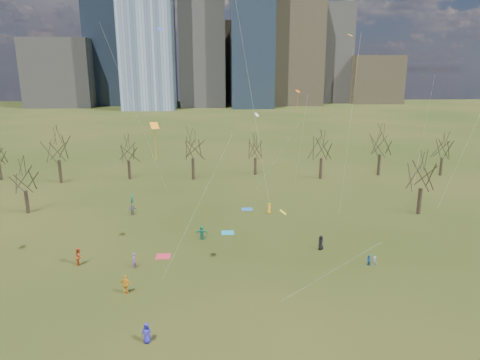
{
  "coord_description": "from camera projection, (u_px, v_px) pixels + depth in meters",
  "views": [
    {
      "loc": [
        -3.25,
        -38.34,
        20.09
      ],
      "look_at": [
        0.0,
        12.0,
        7.0
      ],
      "focal_mm": 32.0,
      "sensor_mm": 36.0,
      "label": 1
    }
  ],
  "objects": [
    {
      "name": "person_4",
      "position": [
        126.0,
        285.0,
        39.23
      ],
      "size": [
        1.18,
        0.76,
        1.86
      ],
      "primitive_type": "imported",
      "rotation": [
        0.0,
        0.0,
        2.84
      ],
      "color": "orange",
      "rests_on": "ground"
    },
    {
      "name": "person_7",
      "position": [
        134.0,
        261.0,
        44.33
      ],
      "size": [
        0.52,
        0.69,
        1.7
      ],
      "primitive_type": "imported",
      "rotation": [
        0.0,
        0.0,
        4.51
      ],
      "color": "#804891",
      "rests_on": "ground"
    },
    {
      "name": "kites_airborne",
      "position": [
        269.0,
        122.0,
        49.18
      ],
      "size": [
        65.65,
        45.41,
        34.86
      ],
      "color": "orange",
      "rests_on": "ground"
    },
    {
      "name": "person_12",
      "position": [
        269.0,
        208.0,
        61.16
      ],
      "size": [
        0.57,
        0.81,
        1.56
      ],
      "primitive_type": "imported",
      "rotation": [
        0.0,
        0.0,
        1.48
      ],
      "color": "#F7A61B",
      "rests_on": "ground"
    },
    {
      "name": "person_2",
      "position": [
        79.0,
        257.0,
        45.07
      ],
      "size": [
        0.81,
        0.99,
        1.89
      ],
      "primitive_type": "imported",
      "rotation": [
        0.0,
        0.0,
        1.68
      ],
      "color": "#BB421A",
      "rests_on": "ground"
    },
    {
      "name": "downtown_skyline",
      "position": [
        212.0,
        34.0,
        235.79
      ],
      "size": [
        212.5,
        78.0,
        118.0
      ],
      "color": "slate",
      "rests_on": "ground"
    },
    {
      "name": "person_3",
      "position": [
        374.0,
        261.0,
        44.86
      ],
      "size": [
        0.63,
        0.82,
        1.12
      ],
      "primitive_type": "imported",
      "rotation": [
        0.0,
        0.0,
        1.9
      ],
      "color": "slate",
      "rests_on": "ground"
    },
    {
      "name": "person_5",
      "position": [
        202.0,
        233.0,
        51.87
      ],
      "size": [
        1.63,
        0.67,
        1.71
      ],
      "primitive_type": "imported",
      "rotation": [
        0.0,
        0.0,
        3.04
      ],
      "color": "#1C7F5F",
      "rests_on": "ground"
    },
    {
      "name": "person_8",
      "position": [
        368.0,
        260.0,
        44.93
      ],
      "size": [
        0.59,
        0.68,
        1.21
      ],
      "primitive_type": "imported",
      "rotation": [
        0.0,
        0.0,
        4.96
      ],
      "color": "#235999",
      "rests_on": "ground"
    },
    {
      "name": "bare_tree_row",
      "position": [
        230.0,
        150.0,
        76.69
      ],
      "size": [
        113.04,
        29.8,
        9.5
      ],
      "color": "black",
      "rests_on": "ground"
    },
    {
      "name": "ground",
      "position": [
        248.0,
        279.0,
        42.28
      ],
      "size": [
        500.0,
        500.0,
        0.0
      ],
      "primitive_type": "plane",
      "color": "black",
      "rests_on": "ground"
    },
    {
      "name": "person_11",
      "position": [
        132.0,
        209.0,
        60.53
      ],
      "size": [
        1.52,
        1.38,
        1.69
      ],
      "primitive_type": "imported",
      "rotation": [
        0.0,
        0.0,
        0.69
      ],
      "color": "#5F5E63",
      "rests_on": "ground"
    },
    {
      "name": "blanket_navy",
      "position": [
        247.0,
        209.0,
        63.23
      ],
      "size": [
        1.6,
        1.5,
        0.03
      ],
      "primitive_type": "cube",
      "color": "#2256A0",
      "rests_on": "ground"
    },
    {
      "name": "person_0",
      "position": [
        147.0,
        333.0,
        32.22
      ],
      "size": [
        0.84,
        0.58,
        1.63
      ],
      "primitive_type": "imported",
      "rotation": [
        0.0,
        0.0,
        6.21
      ],
      "color": "#2A249F",
      "rests_on": "ground"
    },
    {
      "name": "person_13",
      "position": [
        132.0,
        199.0,
        65.44
      ],
      "size": [
        0.69,
        0.74,
        1.69
      ],
      "primitive_type": "imported",
      "rotation": [
        0.0,
        0.0,
        2.21
      ],
      "color": "#186E55",
      "rests_on": "ground"
    },
    {
      "name": "blanket_teal",
      "position": [
        228.0,
        233.0,
        54.17
      ],
      "size": [
        1.6,
        1.5,
        0.03
      ],
      "primitive_type": "cube",
      "color": "teal",
      "rests_on": "ground"
    },
    {
      "name": "person_6",
      "position": [
        321.0,
        243.0,
        48.89
      ],
      "size": [
        0.98,
        0.99,
        1.72
      ],
      "primitive_type": "imported",
      "rotation": [
        0.0,
        0.0,
        3.94
      ],
      "color": "black",
      "rests_on": "ground"
    },
    {
      "name": "blanket_crimson",
      "position": [
        163.0,
        256.0,
        47.31
      ],
      "size": [
        1.6,
        1.5,
        0.03
      ],
      "primitive_type": "cube",
      "color": "#C1263D",
      "rests_on": "ground"
    }
  ]
}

